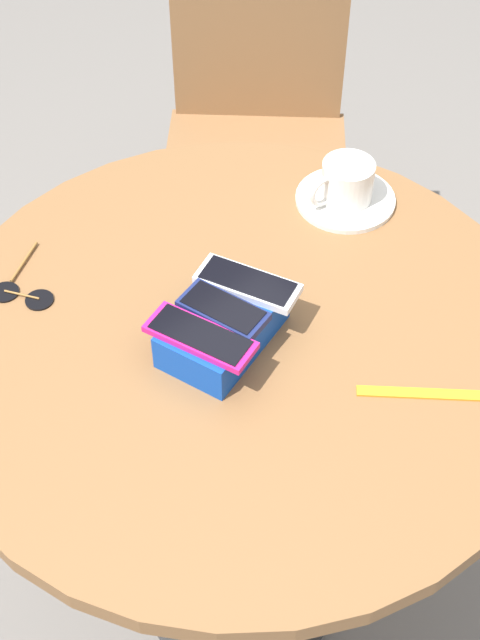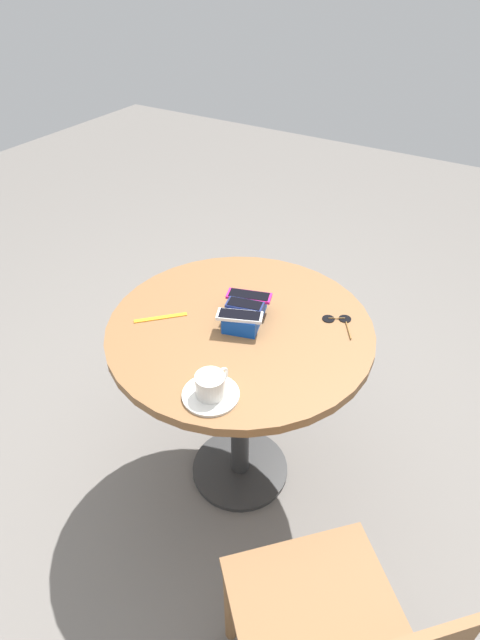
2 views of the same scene
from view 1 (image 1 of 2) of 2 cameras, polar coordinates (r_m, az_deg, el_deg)
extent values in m
plane|color=slate|center=(1.84, 0.00, -16.45)|extent=(8.00, 8.00, 0.00)
cylinder|color=#2D2D2D|center=(1.83, 0.00, -16.31)|extent=(0.38, 0.38, 0.02)
cylinder|color=#2D2D2D|center=(1.51, 0.00, -10.30)|extent=(0.07, 0.07, 0.70)
cylinder|color=brown|center=(1.22, 0.00, -1.11)|extent=(0.84, 0.84, 0.03)
cube|color=#0F42AD|center=(1.17, -1.21, -0.39)|extent=(0.19, 0.15, 0.05)
cube|color=white|center=(1.16, 1.05, -1.75)|extent=(0.09, 0.03, 0.02)
cube|color=#D11975|center=(1.12, -2.56, -1.10)|extent=(0.09, 0.15, 0.01)
cube|color=black|center=(1.11, -2.57, -0.91)|extent=(0.08, 0.14, 0.00)
cube|color=navy|center=(1.15, -1.04, 0.58)|extent=(0.08, 0.13, 0.01)
cube|color=black|center=(1.14, -1.04, 0.80)|extent=(0.07, 0.11, 0.00)
cube|color=silver|center=(1.18, 0.49, 2.34)|extent=(0.10, 0.15, 0.01)
cube|color=black|center=(1.18, 0.49, 2.55)|extent=(0.09, 0.13, 0.00)
cylinder|color=silver|center=(1.40, 6.75, 7.68)|extent=(0.15, 0.15, 0.01)
cylinder|color=silver|center=(1.38, 6.88, 8.81)|extent=(0.08, 0.08, 0.06)
cylinder|color=tan|center=(1.37, 6.98, 9.65)|extent=(0.07, 0.07, 0.00)
torus|color=silver|center=(1.36, 5.42, 8.21)|extent=(0.05, 0.02, 0.05)
cube|color=orange|center=(1.16, 11.68, -4.62)|extent=(0.13, 0.13, 0.00)
cylinder|color=black|center=(1.27, -12.71, 1.26)|extent=(0.04, 0.04, 0.00)
cylinder|color=black|center=(1.29, -14.81, 1.73)|extent=(0.04, 0.04, 0.00)
cylinder|color=olive|center=(1.28, -13.79, 1.59)|extent=(0.03, 0.05, 0.00)
cylinder|color=olive|center=(1.33, -13.66, 3.67)|extent=(0.07, 0.05, 0.00)
cube|color=brown|center=(1.97, 0.97, 9.68)|extent=(0.56, 0.56, 0.02)
cube|color=brown|center=(2.03, 1.22, 17.16)|extent=(0.28, 0.28, 0.35)
cylinder|color=brown|center=(2.00, -4.37, 1.60)|extent=(0.04, 0.04, 0.43)
cylinder|color=brown|center=(2.00, 5.83, 1.27)|extent=(0.04, 0.04, 0.43)
cylinder|color=brown|center=(2.26, -3.51, 8.11)|extent=(0.04, 0.04, 0.43)
cylinder|color=brown|center=(2.26, 5.60, 7.84)|extent=(0.04, 0.04, 0.43)
camera|label=2|loc=(2.01, 15.80, 48.92)|focal=28.00mm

